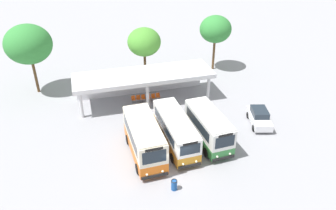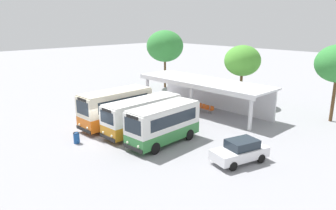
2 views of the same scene
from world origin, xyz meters
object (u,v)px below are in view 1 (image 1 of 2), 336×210
waiting_chair_middle_seat (143,97)px  litter_bin_apron (174,185)px  waiting_chair_end_by_column (133,99)px  waiting_chair_second_from_end (138,98)px  waiting_chair_fourth_seat (148,97)px  city_bus_nearest_orange (144,138)px  waiting_chair_far_end_seat (158,96)px  waiting_chair_fifth_seat (153,97)px  parked_car_flank (259,117)px  city_bus_middle_cream (208,127)px  city_bus_second_in_row (175,130)px

waiting_chair_middle_seat → litter_bin_apron: size_ratio=0.96×
waiting_chair_end_by_column → waiting_chair_second_from_end: 0.57m
waiting_chair_end_by_column → waiting_chair_fourth_seat: (1.72, -0.06, 0.00)m
city_bus_nearest_orange → waiting_chair_end_by_column: 9.76m
waiting_chair_far_end_seat → waiting_chair_fifth_seat: bearing=-175.6°
parked_car_flank → waiting_chair_middle_seat: parked_car_flank is taller
city_bus_middle_cream → waiting_chair_middle_seat: size_ratio=7.68×
waiting_chair_second_from_end → litter_bin_apron: (-0.03, -14.39, -0.07)m
city_bus_nearest_orange → city_bus_middle_cream: bearing=3.0°
waiting_chair_end_by_column → waiting_chair_fifth_seat: (2.30, -0.13, 0.00)m
city_bus_nearest_orange → waiting_chair_far_end_seat: bearing=69.2°
waiting_chair_second_from_end → waiting_chair_fifth_seat: bearing=-4.4°
city_bus_second_in_row → waiting_chair_fifth_seat: 8.86m
waiting_chair_end_by_column → waiting_chair_middle_seat: 1.15m
waiting_chair_second_from_end → waiting_chair_far_end_seat: bearing=-2.2°
waiting_chair_second_from_end → waiting_chair_fifth_seat: same height
city_bus_middle_cream → waiting_chair_fourth_seat: bearing=111.5°
city_bus_middle_cream → litter_bin_apron: bearing=-133.5°
parked_car_flank → waiting_chair_fifth_seat: bearing=140.4°
city_bus_second_in_row → waiting_chair_fifth_seat: size_ratio=8.90×
waiting_chair_end_by_column → waiting_chair_middle_seat: bearing=-2.0°
waiting_chair_fourth_seat → waiting_chair_fifth_seat: bearing=-7.3°
waiting_chair_end_by_column → litter_bin_apron: bearing=-87.8°
city_bus_second_in_row → waiting_chair_middle_seat: bearing=97.4°
waiting_chair_middle_seat → litter_bin_apron: (-0.60, -14.35, -0.07)m
waiting_chair_second_from_end → city_bus_middle_cream: bearing=-62.8°
city_bus_nearest_orange → city_bus_middle_cream: size_ratio=1.07×
waiting_chair_end_by_column → waiting_chair_far_end_seat: same height
city_bus_middle_cream → waiting_chair_fifth_seat: bearing=108.5°
waiting_chair_fifth_seat → waiting_chair_far_end_seat: (0.57, 0.04, 0.00)m
waiting_chair_fourth_seat → waiting_chair_far_end_seat: size_ratio=1.00×
waiting_chair_end_by_column → waiting_chair_middle_seat: size_ratio=1.00×
waiting_chair_middle_seat → city_bus_second_in_row: bearing=-82.6°
city_bus_nearest_orange → city_bus_middle_cream: city_bus_nearest_orange is taller
city_bus_middle_cream → city_bus_second_in_row: bearing=172.6°
city_bus_middle_cream → waiting_chair_second_from_end: 10.55m
waiting_chair_end_by_column → litter_bin_apron: 14.40m
waiting_chair_end_by_column → waiting_chair_far_end_seat: size_ratio=1.00×
city_bus_nearest_orange → litter_bin_apron: bearing=-74.7°
waiting_chair_middle_seat → waiting_chair_fifth_seat: same height
city_bus_middle_cream → waiting_chair_far_end_seat: size_ratio=7.68×
city_bus_second_in_row → waiting_chair_far_end_seat: city_bus_second_in_row is taller
city_bus_second_in_row → parked_car_flank: size_ratio=1.77×
waiting_chair_fifth_seat → litter_bin_apron: (-1.75, -14.26, -0.07)m
city_bus_middle_cream → waiting_chair_second_from_end: size_ratio=7.68×
waiting_chair_far_end_seat → waiting_chair_end_by_column: bearing=178.2°
city_bus_middle_cream → litter_bin_apron: city_bus_middle_cream is taller
city_bus_middle_cream → waiting_chair_far_end_seat: bearing=105.1°
city_bus_middle_cream → waiting_chair_fifth_seat: 9.76m
city_bus_nearest_orange → waiting_chair_end_by_column: city_bus_nearest_orange is taller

